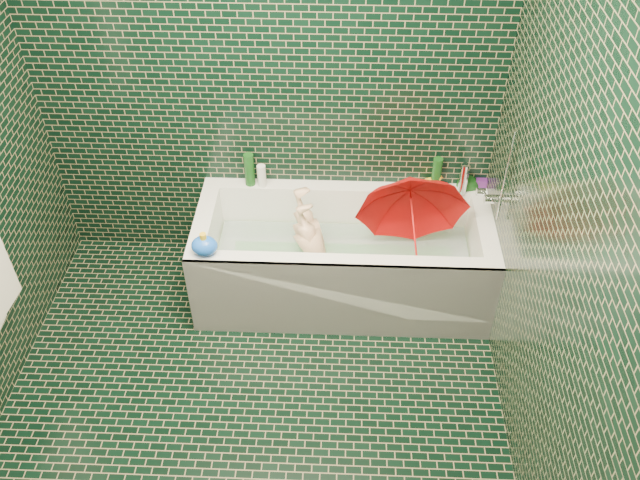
{
  "coord_description": "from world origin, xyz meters",
  "views": [
    {
      "loc": [
        0.44,
        -1.91,
        3.01
      ],
      "look_at": [
        0.32,
        0.82,
        0.58
      ],
      "focal_mm": 38.0,
      "sensor_mm": 36.0,
      "label": 1
    }
  ],
  "objects_px": {
    "bathtub": "(342,266)",
    "bath_toy": "(204,246)",
    "child": "(316,252)",
    "rubber_duck": "(432,182)",
    "umbrella": "(414,226)"
  },
  "relations": [
    {
      "from": "umbrella",
      "to": "bath_toy",
      "type": "xyz_separation_m",
      "value": [
        -1.12,
        -0.22,
        0.01
      ]
    },
    {
      "from": "rubber_duck",
      "to": "bath_toy",
      "type": "bearing_deg",
      "value": -158.12
    },
    {
      "from": "bathtub",
      "to": "bath_toy",
      "type": "bearing_deg",
      "value": -158.32
    },
    {
      "from": "bathtub",
      "to": "bath_toy",
      "type": "distance_m",
      "value": 0.89
    },
    {
      "from": "bathtub",
      "to": "bath_toy",
      "type": "relative_size",
      "value": 9.75
    },
    {
      "from": "umbrella",
      "to": "rubber_duck",
      "type": "height_order",
      "value": "umbrella"
    },
    {
      "from": "child",
      "to": "umbrella",
      "type": "xyz_separation_m",
      "value": [
        0.54,
        -0.08,
        0.29
      ]
    },
    {
      "from": "child",
      "to": "bath_toy",
      "type": "distance_m",
      "value": 0.71
    },
    {
      "from": "bathtub",
      "to": "rubber_duck",
      "type": "relative_size",
      "value": 13.66
    },
    {
      "from": "bathtub",
      "to": "rubber_duck",
      "type": "bearing_deg",
      "value": 33.03
    },
    {
      "from": "rubber_duck",
      "to": "bath_toy",
      "type": "relative_size",
      "value": 0.71
    },
    {
      "from": "rubber_duck",
      "to": "bath_toy",
      "type": "height_order",
      "value": "bath_toy"
    },
    {
      "from": "bathtub",
      "to": "child",
      "type": "bearing_deg",
      "value": 177.87
    },
    {
      "from": "rubber_duck",
      "to": "umbrella",
      "type": "bearing_deg",
      "value": -112.96
    },
    {
      "from": "bathtub",
      "to": "rubber_duck",
      "type": "distance_m",
      "value": 0.73
    }
  ]
}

